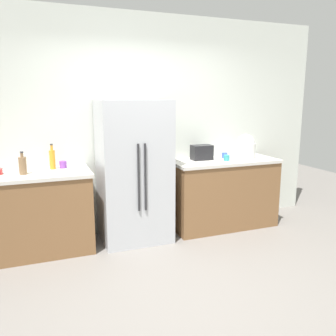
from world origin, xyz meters
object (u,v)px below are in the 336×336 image
at_px(bottle_a, 52,159).
at_px(cup_a, 224,155).
at_px(bottle_b, 23,165).
at_px(cup_c, 63,164).
at_px(refrigerator, 134,172).
at_px(rice_cooker, 245,147).
at_px(cup_b, 227,158).
at_px(toaster, 202,152).

distance_m(bottle_a, cup_a, 2.27).
xyz_separation_m(bottle_b, cup_c, (0.43, 0.22, -0.06)).
bearing_deg(refrigerator, rice_cooker, 1.89).
relative_size(bottle_a, bottle_b, 1.17).
bearing_deg(rice_cooker, cup_b, -161.14).
height_order(bottle_a, cup_b, bottle_a).
height_order(bottle_b, cup_c, bottle_b).
height_order(refrigerator, cup_b, refrigerator).
xyz_separation_m(rice_cooker, bottle_b, (-2.87, -0.08, -0.05)).
bearing_deg(bottle_a, bottle_b, -148.71).
bearing_deg(bottle_b, toaster, 3.47).
bearing_deg(bottle_b, cup_a, 3.29).
bearing_deg(toaster, bottle_a, 178.27).
distance_m(refrigerator, bottle_b, 1.26).
bearing_deg(rice_cooker, cup_c, 176.85).
height_order(refrigerator, cup_a, refrigerator).
height_order(toaster, rice_cooker, rice_cooker).
height_order(refrigerator, rice_cooker, refrigerator).
height_order(refrigerator, toaster, refrigerator).
xyz_separation_m(toaster, bottle_b, (-2.22, -0.13, 0.00)).
xyz_separation_m(toaster, cup_a, (0.36, 0.01, -0.06)).
distance_m(toaster, cup_a, 0.36).
bearing_deg(bottle_b, cup_b, -1.02).
bearing_deg(cup_a, refrigerator, -174.81).
distance_m(bottle_b, cup_b, 2.51).
xyz_separation_m(refrigerator, bottle_b, (-1.25, -0.03, 0.17)).
xyz_separation_m(rice_cooker, cup_a, (-0.29, 0.07, -0.11)).
distance_m(toaster, rice_cooker, 0.65).
bearing_deg(refrigerator, bottle_b, -178.73).
xyz_separation_m(refrigerator, rice_cooker, (1.62, 0.05, 0.22)).
xyz_separation_m(refrigerator, bottle_a, (-0.93, 0.16, 0.19)).
relative_size(cup_a, cup_c, 0.92).
bearing_deg(cup_c, toaster, -2.58).
height_order(refrigerator, cup_c, refrigerator).
bearing_deg(toaster, cup_a, 2.18).
relative_size(refrigerator, cup_b, 21.65).
xyz_separation_m(rice_cooker, cup_c, (-2.44, 0.13, -0.11)).
xyz_separation_m(bottle_a, bottle_b, (-0.32, -0.19, -0.02)).
bearing_deg(cup_c, cup_a, -1.78).
bearing_deg(cup_a, rice_cooker, -13.08).
bearing_deg(rice_cooker, bottle_b, -178.38).
distance_m(rice_cooker, cup_a, 0.32).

